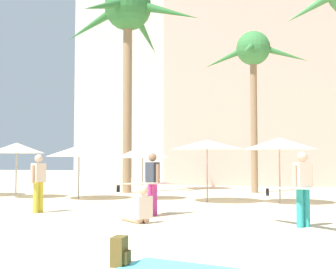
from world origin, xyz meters
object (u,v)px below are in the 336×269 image
(cafe_umbrella_5, at_px, (279,144))
(person_mid_center, at_px, (140,210))
(backpack, at_px, (120,252))
(cafe_umbrella_1, at_px, (17,148))
(cafe_umbrella_8, at_px, (79,151))
(cafe_umbrella_2, at_px, (207,145))
(person_near_left, at_px, (38,181))
(person_far_left, at_px, (303,187))
(palm_tree_far_left, at_px, (128,19))
(palm_tree_center, at_px, (253,58))
(cafe_umbrella_4, at_px, (143,152))
(person_near_right, at_px, (151,182))

(cafe_umbrella_5, bearing_deg, person_mid_center, -117.91)
(cafe_umbrella_5, bearing_deg, backpack, -101.09)
(cafe_umbrella_1, relative_size, person_mid_center, 2.37)
(cafe_umbrella_5, height_order, cafe_umbrella_8, cafe_umbrella_5)
(backpack, relative_size, person_mid_center, 0.44)
(cafe_umbrella_2, height_order, person_mid_center, cafe_umbrella_2)
(backpack, height_order, person_near_left, person_near_left)
(cafe_umbrella_1, xyz_separation_m, backpack, (8.52, -10.29, -1.84))
(backpack, height_order, person_far_left, person_far_left)
(cafe_umbrella_8, bearing_deg, cafe_umbrella_5, 0.76)
(palm_tree_far_left, bearing_deg, cafe_umbrella_1, -130.93)
(palm_tree_far_left, height_order, backpack, palm_tree_far_left)
(palm_tree_far_left, xyz_separation_m, cafe_umbrella_5, (7.16, -3.75, -6.30))
(palm_tree_center, height_order, person_near_left, palm_tree_center)
(palm_tree_far_left, height_order, cafe_umbrella_1, palm_tree_far_left)
(cafe_umbrella_4, relative_size, cafe_umbrella_8, 0.82)
(cafe_umbrella_2, bearing_deg, cafe_umbrella_4, 166.55)
(cafe_umbrella_5, bearing_deg, cafe_umbrella_1, -178.99)
(person_far_left, bearing_deg, palm_tree_center, 146.96)
(cafe_umbrella_1, bearing_deg, person_near_right, -31.74)
(cafe_umbrella_1, distance_m, backpack, 13.48)
(palm_tree_far_left, distance_m, person_near_right, 11.87)
(cafe_umbrella_2, relative_size, person_mid_center, 2.84)
(cafe_umbrella_4, xyz_separation_m, backpack, (3.25, -10.96, -1.68))
(person_mid_center, bearing_deg, palm_tree_center, -60.51)
(cafe_umbrella_2, xyz_separation_m, backpack, (0.54, -10.31, -1.91))
(palm_tree_far_left, height_order, person_far_left, palm_tree_far_left)
(cafe_umbrella_1, xyz_separation_m, cafe_umbrella_8, (2.78, 0.08, -0.14))
(person_near_right, bearing_deg, person_far_left, -70.24)
(cafe_umbrella_8, relative_size, person_mid_center, 2.73)
(cafe_umbrella_2, distance_m, person_near_left, 6.35)
(backpack, bearing_deg, cafe_umbrella_5, 76.92)
(cafe_umbrella_1, distance_m, cafe_umbrella_2, 7.98)
(backpack, bearing_deg, cafe_umbrella_1, 127.64)
(cafe_umbrella_4, xyz_separation_m, person_near_right, (1.94, -5.13, -0.94))
(palm_tree_far_left, bearing_deg, palm_tree_center, 14.98)
(person_near_right, xyz_separation_m, person_mid_center, (0.15, -1.43, -0.61))
(cafe_umbrella_8, bearing_deg, palm_tree_far_left, 80.72)
(palm_tree_center, distance_m, person_far_left, 12.67)
(cafe_umbrella_8, xyz_separation_m, person_near_left, (0.99, -4.67, -0.97))
(person_near_left, bearing_deg, backpack, 143.35)
(cafe_umbrella_1, xyz_separation_m, person_near_left, (3.77, -4.59, -1.11))
(palm_tree_center, xyz_separation_m, person_far_left, (1.92, -11.22, -5.55))
(palm_tree_center, bearing_deg, cafe_umbrella_8, -140.16)
(person_near_left, bearing_deg, cafe_umbrella_5, -131.36)
(person_near_left, height_order, person_mid_center, person_near_left)
(cafe_umbrella_1, xyz_separation_m, cafe_umbrella_2, (7.98, 0.02, 0.06))
(cafe_umbrella_1, height_order, person_far_left, cafe_umbrella_1)
(cafe_umbrella_1, bearing_deg, cafe_umbrella_4, 7.26)
(cafe_umbrella_1, relative_size, cafe_umbrella_5, 0.86)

